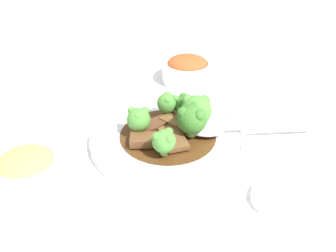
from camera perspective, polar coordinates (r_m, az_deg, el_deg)
ground_plane at (r=0.70m, az=0.00°, el=-2.31°), size 4.00×4.00×0.00m
main_plate at (r=0.70m, az=0.00°, el=-1.64°), size 0.28×0.28×0.02m
beef_strip_0 at (r=0.71m, az=1.43°, el=0.37°), size 0.06×0.07×0.01m
beef_strip_1 at (r=0.67m, az=0.74°, el=-1.73°), size 0.08×0.05×0.01m
beef_strip_2 at (r=0.70m, az=-1.77°, el=0.17°), size 0.07×0.07×0.01m
beef_strip_3 at (r=0.66m, az=-3.05°, el=-2.02°), size 0.03×0.06×0.01m
broccoli_floret_0 at (r=0.70m, az=4.12°, el=2.35°), size 0.06×0.06×0.06m
broccoli_floret_1 at (r=0.63m, az=-0.60°, el=-2.18°), size 0.04×0.04×0.04m
broccoli_floret_2 at (r=0.73m, az=2.60°, el=3.10°), size 0.04×0.04×0.05m
broccoli_floret_3 at (r=0.68m, az=-4.28°, el=1.18°), size 0.04×0.04×0.05m
broccoli_floret_4 at (r=0.67m, az=3.50°, el=1.14°), size 0.05×0.05×0.06m
broccoli_floret_5 at (r=0.73m, az=0.12°, el=3.40°), size 0.04×0.04×0.05m
serving_spoon at (r=0.70m, az=7.31°, el=-0.28°), size 0.05×0.23×0.01m
side_bowl_kimchi at (r=0.90m, az=2.81°, el=8.24°), size 0.11×0.11×0.06m
side_bowl_appetizer at (r=0.65m, az=-19.79°, el=-5.62°), size 0.11×0.11×0.05m
sauce_dish at (r=0.60m, az=15.45°, el=-10.06°), size 0.07×0.07×0.01m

